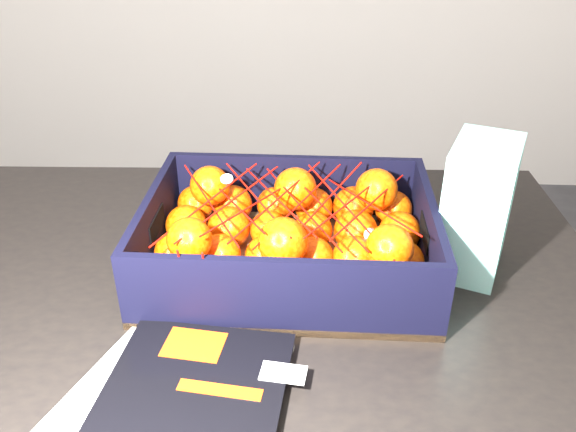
# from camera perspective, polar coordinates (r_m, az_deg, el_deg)

# --- Properties ---
(table) EXTENTS (1.23, 0.85, 0.75)m
(table) POSITION_cam_1_polar(r_m,az_deg,el_deg) (0.97, -6.37, -11.09)
(table) COLOR black
(table) RESTS_ON ground
(magazine_stack) EXTENTS (0.32, 0.33, 0.02)m
(magazine_stack) POSITION_cam_1_polar(r_m,az_deg,el_deg) (0.71, -11.35, -18.12)
(magazine_stack) COLOR silver
(magazine_stack) RESTS_ON table
(produce_crate) EXTENTS (0.43, 0.32, 0.12)m
(produce_crate) POSITION_cam_1_polar(r_m,az_deg,el_deg) (0.91, 0.11, -3.08)
(produce_crate) COLOR brown
(produce_crate) RESTS_ON table
(clementine_heap) EXTENTS (0.41, 0.31, 0.12)m
(clementine_heap) POSITION_cam_1_polar(r_m,az_deg,el_deg) (0.90, 0.27, -2.06)
(clementine_heap) COLOR #F44A05
(clementine_heap) RESTS_ON produce_crate
(mesh_net) EXTENTS (0.36, 0.29, 0.09)m
(mesh_net) POSITION_cam_1_polar(r_m,az_deg,el_deg) (0.87, -0.34, 0.95)
(mesh_net) COLOR #C20E07
(mesh_net) RESTS_ON clementine_heap
(retail_carton) EXTENTS (0.13, 0.16, 0.21)m
(retail_carton) POSITION_cam_1_polar(r_m,az_deg,el_deg) (0.93, 17.81, 0.79)
(retail_carton) COLOR white
(retail_carton) RESTS_ON table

